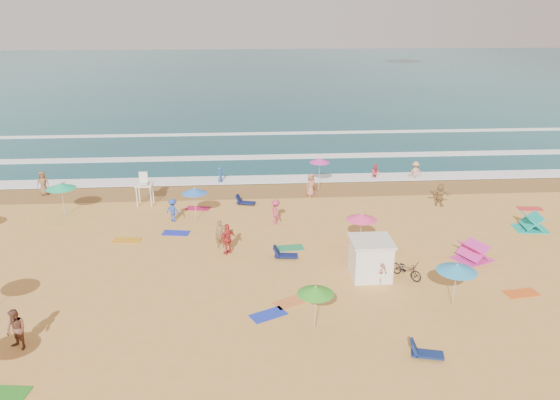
{
  "coord_description": "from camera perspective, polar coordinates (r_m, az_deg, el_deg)",
  "views": [
    {
      "loc": [
        -0.73,
        -28.01,
        13.76
      ],
      "look_at": [
        1.61,
        6.0,
        1.5
      ],
      "focal_mm": 35.0,
      "sensor_mm": 36.0,
      "label": 1
    }
  ],
  "objects": [
    {
      "name": "ground",
      "position": [
        31.21,
        -2.2,
        -6.39
      ],
      "size": [
        220.0,
        220.0,
        0.0
      ],
      "primitive_type": "plane",
      "color": "gold",
      "rests_on": "ground"
    },
    {
      "name": "ocean",
      "position": [
        112.85,
        -3.62,
        12.75
      ],
      "size": [
        220.0,
        140.0,
        0.18
      ],
      "primitive_type": "cube",
      "color": "#0C4756",
      "rests_on": "ground"
    },
    {
      "name": "wet_sand",
      "position": [
        42.78,
        -2.74,
        1.01
      ],
      "size": [
        220.0,
        220.0,
        0.0
      ],
      "primitive_type": "plane",
      "color": "olive",
      "rests_on": "ground"
    },
    {
      "name": "surf_foam",
      "position": [
        51.19,
        -2.98,
        4.28
      ],
      "size": [
        200.0,
        18.7,
        0.05
      ],
      "color": "white",
      "rests_on": "ground"
    },
    {
      "name": "cabana",
      "position": [
        29.51,
        9.43,
        -6.13
      ],
      "size": [
        2.0,
        2.0,
        2.0
      ],
      "primitive_type": "cube",
      "color": "white",
      "rests_on": "ground"
    },
    {
      "name": "cabana_roof",
      "position": [
        29.07,
        9.55,
        -4.25
      ],
      "size": [
        2.2,
        2.2,
        0.12
      ],
      "primitive_type": "cube",
      "color": "silver",
      "rests_on": "cabana"
    },
    {
      "name": "bicycle",
      "position": [
        29.96,
        13.07,
        -7.06
      ],
      "size": [
        1.7,
        1.87,
        0.99
      ],
      "primitive_type": "imported",
      "rotation": [
        0.0,
        0.0,
        0.68
      ],
      "color": "black",
      "rests_on": "ground"
    },
    {
      "name": "lifeguard_stand",
      "position": [
        40.57,
        -13.96,
        0.92
      ],
      "size": [
        1.2,
        1.2,
        2.1
      ],
      "primitive_type": null,
      "color": "white",
      "rests_on": "ground"
    },
    {
      "name": "beach_umbrellas",
      "position": [
        30.0,
        -7.58,
        -3.27
      ],
      "size": [
        49.42,
        30.21,
        0.78
      ],
      "color": "green",
      "rests_on": "ground"
    },
    {
      "name": "loungers",
      "position": [
        27.93,
        6.45,
        -9.48
      ],
      "size": [
        48.8,
        25.05,
        0.34
      ],
      "color": "#0E124A",
      "rests_on": "ground"
    },
    {
      "name": "towels",
      "position": [
        30.27,
        -5.81,
        -7.34
      ],
      "size": [
        49.59,
        20.44,
        0.03
      ],
      "color": "red",
      "rests_on": "ground"
    },
    {
      "name": "popup_tents",
      "position": [
        35.87,
        22.37,
        -3.32
      ],
      "size": [
        7.9,
        6.15,
        1.2
      ],
      "color": "#D32F9B",
      "rests_on": "ground"
    },
    {
      "name": "beachgoers",
      "position": [
        36.34,
        -3.55,
        -1.13
      ],
      "size": [
        38.35,
        23.69,
        2.13
      ],
      "color": "#2350A6",
      "rests_on": "ground"
    }
  ]
}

